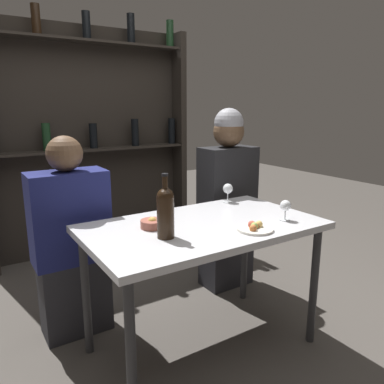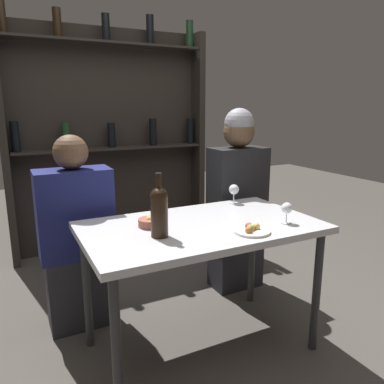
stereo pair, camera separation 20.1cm
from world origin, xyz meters
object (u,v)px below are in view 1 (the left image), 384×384
Objects in this scene: snack_bowl at (152,224)px; seated_person_left at (72,245)px; wine_glass_1 at (285,207)px; wine_glass_0 at (228,189)px; wine_bottle at (165,210)px; food_plate_0 at (255,228)px; seated_person_right at (227,201)px.

seated_person_left is (-0.29, 0.46, -0.20)m from snack_bowl.
wine_glass_0 is at bearing 92.62° from wine_glass_1.
wine_bottle is 0.68m from wine_glass_1.
wine_bottle is 0.75m from wine_glass_0.
wine_glass_0 is 0.56m from food_plate_0.
wine_glass_0 is 1.01× the size of snack_bowl.
seated_person_right is (1.13, 0.00, 0.10)m from seated_person_left.
snack_bowl is 0.96m from seated_person_right.
wine_glass_0 is at bearing -127.79° from seated_person_right.
wine_glass_1 is 0.09× the size of seated_person_right.
seated_person_left reaches higher than wine_glass_0.
wine_glass_0 is 1.00m from seated_person_left.
seated_person_left is at bearing 122.88° from snack_bowl.
wine_glass_0 is 1.09× the size of wine_glass_1.
seated_person_left is at bearing 132.63° from food_plate_0.
snack_bowl is at bearing 85.66° from wine_bottle.
snack_bowl reaches higher than food_plate_0.
food_plate_0 is (-0.25, -0.04, -0.06)m from wine_glass_1.
food_plate_0 is 0.16× the size of seated_person_left.
seated_person_left reaches higher than wine_bottle.
wine_glass_1 is at bearing -103.67° from seated_person_right.
snack_bowl is at bearing -162.62° from wine_glass_0.
seated_person_right reaches higher than wine_glass_1.
seated_person_right reaches higher than snack_bowl.
wine_glass_0 is at bearing -15.36° from seated_person_left.
food_plate_0 is 1.51× the size of snack_bowl.
seated_person_right is (0.84, 0.46, -0.10)m from snack_bowl.
wine_glass_0 is 0.36m from seated_person_right.
food_plate_0 is (0.42, -0.15, -0.12)m from wine_bottle.
wine_bottle is 2.54× the size of snack_bowl.
snack_bowl is (-0.41, 0.31, 0.01)m from food_plate_0.
snack_bowl is (-0.66, 0.27, -0.05)m from wine_glass_1.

